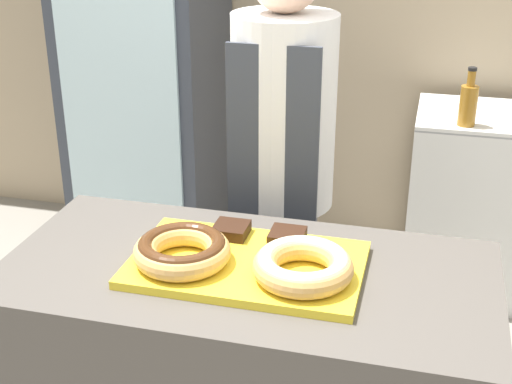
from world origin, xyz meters
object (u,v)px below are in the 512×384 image
(brownie_back_right, at_px, (287,236))
(bottle_amber, at_px, (468,103))
(donut_chocolate_glaze, at_px, (182,249))
(donut_light_glaze, at_px, (303,265))
(beverage_fridge, at_px, (147,74))
(baker_person, at_px, (282,176))
(serving_tray, at_px, (247,265))
(brownie_back_left, at_px, (231,230))

(brownie_back_right, distance_m, bottle_amber, 1.49)
(donut_chocolate_glaze, distance_m, donut_light_glaze, 0.32)
(donut_light_glaze, distance_m, beverage_fridge, 2.12)
(donut_light_glaze, xyz_separation_m, baker_person, (-0.20, 0.68, -0.05))
(brownie_back_right, bearing_deg, serving_tray, -121.57)
(serving_tray, distance_m, baker_person, 0.63)
(donut_chocolate_glaze, height_order, bottle_amber, bottle_amber)
(bottle_amber, bearing_deg, donut_chocolate_glaze, -115.18)
(donut_light_glaze, distance_m, bottle_amber, 1.64)
(donut_light_glaze, height_order, brownie_back_right, donut_light_glaze)
(beverage_fridge, height_order, bottle_amber, beverage_fridge)
(brownie_back_left, bearing_deg, serving_tray, -58.43)
(baker_person, bearing_deg, beverage_fridge, 130.93)
(donut_light_glaze, height_order, bottle_amber, bottle_amber)
(serving_tray, xyz_separation_m, donut_chocolate_glaze, (-0.16, -0.05, 0.05))
(brownie_back_right, height_order, bottle_amber, bottle_amber)
(beverage_fridge, xyz_separation_m, bottle_amber, (1.58, -0.19, 0.02))
(brownie_back_left, bearing_deg, beverage_fridge, 119.89)
(donut_chocolate_glaze, relative_size, bottle_amber, 0.99)
(serving_tray, distance_m, bottle_amber, 1.64)
(donut_light_glaze, bearing_deg, baker_person, 106.77)
(brownie_back_left, bearing_deg, bottle_amber, 64.60)
(beverage_fridge, distance_m, bottle_amber, 1.60)
(brownie_back_right, bearing_deg, donut_light_glaze, -66.51)
(donut_chocolate_glaze, distance_m, baker_person, 0.69)
(serving_tray, xyz_separation_m, baker_person, (-0.04, 0.63, -0.00))
(serving_tray, height_order, brownie_back_right, brownie_back_right)
(donut_chocolate_glaze, distance_m, bottle_amber, 1.75)
(serving_tray, relative_size, baker_person, 0.34)
(serving_tray, bearing_deg, donut_light_glaze, -17.54)
(bottle_amber, bearing_deg, serving_tray, -110.85)
(donut_light_glaze, distance_m, brownie_back_left, 0.30)
(baker_person, xyz_separation_m, bottle_amber, (0.63, 0.91, 0.04))
(donut_chocolate_glaze, height_order, brownie_back_right, donut_chocolate_glaze)
(donut_chocolate_glaze, relative_size, brownie_back_right, 2.68)
(serving_tray, relative_size, donut_chocolate_glaze, 2.39)
(serving_tray, xyz_separation_m, donut_light_glaze, (0.16, -0.05, 0.05))
(brownie_back_right, distance_m, beverage_fridge, 1.93)
(donut_chocolate_glaze, xyz_separation_m, brownie_back_right, (0.24, 0.18, -0.02))
(donut_chocolate_glaze, distance_m, brownie_back_right, 0.30)
(brownie_back_left, distance_m, brownie_back_right, 0.16)
(donut_light_glaze, distance_m, baker_person, 0.71)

